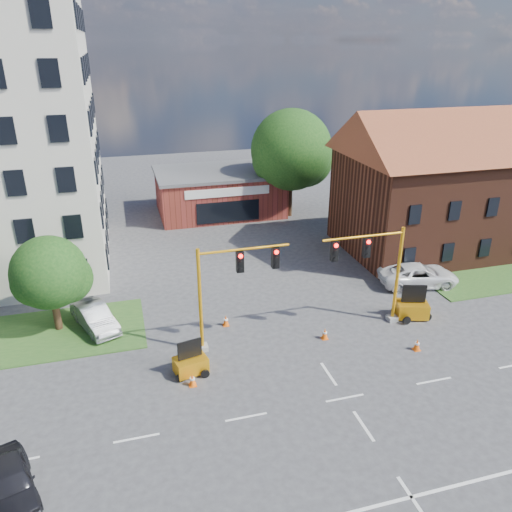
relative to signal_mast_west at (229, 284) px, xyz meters
name	(u,v)px	position (x,y,z in m)	size (l,w,h in m)	color
ground	(345,398)	(4.36, -6.00, -3.92)	(120.00, 120.00, 0.00)	#3D3D40
lane_markings	(374,441)	(4.36, -9.00, -3.91)	(60.00, 36.00, 0.01)	white
brick_shop	(219,191)	(4.36, 23.99, -1.76)	(12.40, 8.40, 4.30)	maroon
townhouse_row	(469,176)	(22.36, 10.00, 2.01)	(21.00, 11.00, 11.50)	#482215
tree_large	(295,153)	(11.25, 21.08, 2.35)	(8.10, 7.71, 10.40)	#3E2B16
tree_nw_front	(54,274)	(-9.43, 4.58, -0.28)	(4.53, 4.32, 5.97)	#3E2B16
signal_mast_west	(229,284)	(0.00, 0.00, 0.00)	(5.30, 0.60, 6.20)	gray
signal_mast_east	(374,266)	(8.71, 0.00, 0.00)	(5.30, 0.60, 6.20)	gray
trailer_west	(191,363)	(-2.60, -1.95, -3.33)	(1.87, 1.45, 1.90)	#F8A514
trailer_east	(412,308)	(11.70, 0.03, -3.25)	(2.18, 1.76, 2.16)	#F8A514
cone_a	(192,380)	(-2.69, -3.02, -3.58)	(0.40, 0.40, 0.70)	#FF600D
cone_b	(226,321)	(0.20, 2.21, -3.58)	(0.40, 0.40, 0.70)	#FF600D
cone_c	(417,345)	(10.03, -3.28, -3.58)	(0.40, 0.40, 0.70)	#FF600D
cone_d	(325,334)	(5.46, -0.80, -3.58)	(0.40, 0.40, 0.70)	#FF600D
pickup_white	(419,275)	(14.62, 3.93, -3.15)	(2.57, 5.57, 1.55)	white
sedan_dark	(11,481)	(-10.36, -7.72, -3.25)	(1.58, 3.92, 1.33)	black
sedan_silver_front	(95,317)	(-7.50, 4.09, -3.18)	(1.56, 4.47, 1.47)	#95989C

